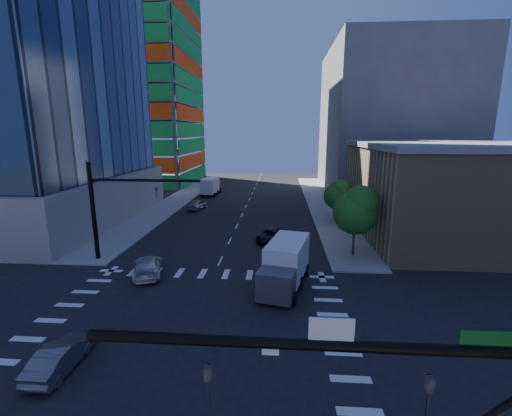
{
  "coord_description": "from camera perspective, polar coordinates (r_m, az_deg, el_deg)",
  "views": [
    {
      "loc": [
        5.44,
        -17.66,
        11.72
      ],
      "look_at": [
        3.61,
        8.0,
        5.99
      ],
      "focal_mm": 24.0,
      "sensor_mm": 36.0,
      "label": 1
    }
  ],
  "objects": [
    {
      "name": "ground",
      "position": [
        21.88,
        -11.72,
        -20.11
      ],
      "size": [
        160.0,
        160.0,
        0.0
      ],
      "primitive_type": "plane",
      "color": "black",
      "rests_on": "ground"
    },
    {
      "name": "road_markings",
      "position": [
        21.88,
        -11.72,
        -20.1
      ],
      "size": [
        20.0,
        20.0,
        0.01
      ],
      "primitive_type": "cube",
      "color": "silver",
      "rests_on": "ground"
    },
    {
      "name": "sidewalk_ne",
      "position": [
        59.24,
        10.84,
        1.0
      ],
      "size": [
        5.0,
        60.0,
        0.15
      ],
      "primitive_type": "cube",
      "color": "gray",
      "rests_on": "ground"
    },
    {
      "name": "sidewalk_nw",
      "position": [
        61.5,
        -12.97,
        1.32
      ],
      "size": [
        5.0,
        60.0,
        0.15
      ],
      "primitive_type": "cube",
      "color": "gray",
      "rests_on": "ground"
    },
    {
      "name": "construction_building",
      "position": [
        87.06,
        -19.4,
        20.4
      ],
      "size": [
        25.16,
        34.5,
        70.6
      ],
      "color": "slate",
      "rests_on": "ground"
    },
    {
      "name": "commercial_building",
      "position": [
        44.68,
        30.02,
        2.63
      ],
      "size": [
        20.5,
        22.5,
        10.6
      ],
      "color": "tan",
      "rests_on": "ground"
    },
    {
      "name": "bg_building_ne",
      "position": [
        75.82,
        21.21,
        13.46
      ],
      "size": [
        24.0,
        30.0,
        28.0
      ],
      "primitive_type": "cube",
      "color": "#68625E",
      "rests_on": "ground"
    },
    {
      "name": "signal_mast_nw",
      "position": [
        33.58,
        -23.39,
        0.83
      ],
      "size": [
        10.2,
        0.4,
        9.0
      ],
      "color": "black",
      "rests_on": "sidewalk_nw"
    },
    {
      "name": "tree_south",
      "position": [
        33.12,
        16.51,
        -0.22
      ],
      "size": [
        4.16,
        4.16,
        6.82
      ],
      "color": "#382316",
      "rests_on": "sidewalk_ne"
    },
    {
      "name": "tree_north",
      "position": [
        44.87,
        13.63,
        2.28
      ],
      "size": [
        3.54,
        3.52,
        5.78
      ],
      "color": "#382316",
      "rests_on": "sidewalk_ne"
    },
    {
      "name": "car_nb_far",
      "position": [
        37.77,
        2.38,
        -4.51
      ],
      "size": [
        3.43,
        5.05,
        1.28
      ],
      "primitive_type": "imported",
      "rotation": [
        0.0,
        0.0,
        -0.31
      ],
      "color": "black",
      "rests_on": "ground"
    },
    {
      "name": "car_sb_near",
      "position": [
        30.44,
        -17.64,
        -9.17
      ],
      "size": [
        3.65,
        5.62,
        1.51
      ],
      "primitive_type": "imported",
      "rotation": [
        0.0,
        0.0,
        3.46
      ],
      "color": "silver",
      "rests_on": "ground"
    },
    {
      "name": "car_sb_mid",
      "position": [
        53.54,
        -9.81,
        0.55
      ],
      "size": [
        2.51,
        4.66,
        1.51
      ],
      "primitive_type": "imported",
      "rotation": [
        0.0,
        0.0,
        2.97
      ],
      "color": "#95989C",
      "rests_on": "ground"
    },
    {
      "name": "car_sb_cross",
      "position": [
        21.17,
        -29.74,
        -20.63
      ],
      "size": [
        1.48,
        4.23,
        1.39
      ],
      "primitive_type": "imported",
      "rotation": [
        0.0,
        0.0,
        3.14
      ],
      "color": "#56575C",
      "rests_on": "ground"
    },
    {
      "name": "box_truck_near",
      "position": [
        26.49,
        4.73,
        -10.1
      ],
      "size": [
        4.25,
        7.08,
        3.47
      ],
      "rotation": [
        0.0,
        0.0,
        -0.23
      ],
      "color": "black",
      "rests_on": "ground"
    },
    {
      "name": "box_truck_far",
      "position": [
        65.68,
        -7.46,
        3.44
      ],
      "size": [
        3.01,
        6.33,
        3.24
      ],
      "rotation": [
        0.0,
        0.0,
        3.08
      ],
      "color": "black",
      "rests_on": "ground"
    }
  ]
}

